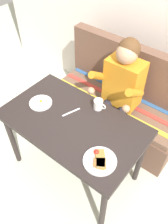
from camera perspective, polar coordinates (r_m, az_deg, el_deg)
ground_plane at (r=2.55m, az=-2.16°, el=-13.31°), size 8.00×8.00×0.00m
back_wall at (r=2.57m, az=17.30°, el=23.72°), size 4.40×0.10×2.60m
table at (r=2.02m, az=-2.66°, el=-3.81°), size 1.20×0.70×0.73m
couch at (r=2.69m, az=8.20°, el=1.52°), size 1.44×0.56×1.00m
person at (r=2.27m, az=8.46°, el=5.73°), size 0.45×0.61×1.21m
plate_breakfast at (r=1.72m, az=3.80°, el=-11.52°), size 0.24×0.24×0.05m
plate_eggs at (r=2.13m, az=-10.32°, el=2.20°), size 0.20×0.20×0.04m
coffee_mug at (r=2.03m, az=3.48°, el=1.85°), size 0.12×0.08×0.09m
fork at (r=2.03m, az=-3.09°, el=-0.03°), size 0.07×0.17×0.00m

